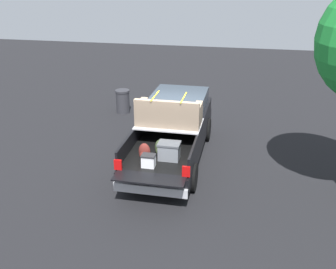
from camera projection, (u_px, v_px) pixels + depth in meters
The scene contains 3 objects.
ground_plane at pixel (172, 159), 12.39m from camera, with size 40.00×40.00×0.00m, color black.
pickup_truck at pixel (174, 128), 12.33m from camera, with size 6.05×2.06×2.23m.
trash_can at pixel (123, 101), 16.27m from camera, with size 0.60×0.60×0.98m.
Camera 1 is at (-10.88, -2.15, 5.58)m, focal length 41.19 mm.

